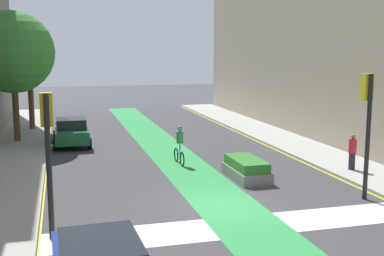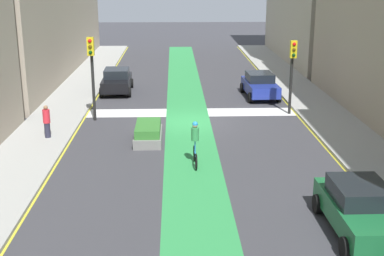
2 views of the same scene
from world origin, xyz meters
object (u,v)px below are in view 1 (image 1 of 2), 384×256
at_px(street_tree_near, 13,52).
at_px(median_planter, 246,169).
at_px(cyclist_in_lane, 180,144).
at_px(traffic_signal_near_left, 48,137).
at_px(street_tree_far, 29,58).
at_px(traffic_signal_near_right, 367,112).
at_px(pedestrian_sidewalk_right_a, 352,152).
at_px(car_green_left_far, 71,131).

distance_m(street_tree_near, median_planter, 15.49).
bearing_deg(street_tree_near, cyclist_in_lane, -44.05).
bearing_deg(median_planter, traffic_signal_near_left, -148.87).
xyz_separation_m(street_tree_far, median_planter, (9.36, -15.33, -4.47)).
distance_m(traffic_signal_near_right, pedestrian_sidewalk_right_a, 4.44).
distance_m(car_green_left_far, cyclist_in_lane, 7.86).
height_order(traffic_signal_near_right, pedestrian_sidewalk_right_a, traffic_signal_near_right).
height_order(traffic_signal_near_left, street_tree_near, street_tree_near).
height_order(traffic_signal_near_left, cyclist_in_lane, traffic_signal_near_left).
bearing_deg(traffic_signal_near_right, cyclist_in_lane, 126.70).
relative_size(car_green_left_far, street_tree_far, 0.66).
xyz_separation_m(pedestrian_sidewalk_right_a, street_tree_near, (-14.80, 11.15, 4.29)).
bearing_deg(street_tree_far, car_green_left_far, -67.63).
bearing_deg(median_planter, pedestrian_sidewalk_right_a, -3.72).
xyz_separation_m(traffic_signal_near_left, median_planter, (7.84, 4.73, -2.54)).
height_order(traffic_signal_near_left, median_planter, traffic_signal_near_left).
relative_size(cyclist_in_lane, street_tree_far, 0.29).
relative_size(pedestrian_sidewalk_right_a, median_planter, 0.57).
xyz_separation_m(pedestrian_sidewalk_right_a, median_planter, (-4.84, 0.31, -0.55)).
bearing_deg(traffic_signal_near_left, traffic_signal_near_right, 5.22).
height_order(traffic_signal_near_right, street_tree_near, street_tree_near).
relative_size(cyclist_in_lane, median_planter, 0.67).
bearing_deg(traffic_signal_near_left, street_tree_far, 94.33).
height_order(traffic_signal_near_left, car_green_left_far, traffic_signal_near_left).
distance_m(cyclist_in_lane, pedestrian_sidewalk_right_a, 7.81).
bearing_deg(traffic_signal_near_left, cyclist_in_lane, 54.33).
bearing_deg(street_tree_near, traffic_signal_near_left, -82.23).
distance_m(cyclist_in_lane, median_planter, 3.91).
relative_size(street_tree_near, median_planter, 2.70).
bearing_deg(pedestrian_sidewalk_right_a, street_tree_far, 132.22).
distance_m(street_tree_far, median_planter, 18.50).
xyz_separation_m(traffic_signal_near_left, pedestrian_sidewalk_right_a, (12.67, 4.42, -1.99)).
bearing_deg(traffic_signal_near_right, street_tree_near, 131.85).
xyz_separation_m(cyclist_in_lane, pedestrian_sidewalk_right_a, (6.95, -3.56, -0.02)).
relative_size(traffic_signal_near_right, street_tree_near, 0.61).
bearing_deg(street_tree_far, median_planter, -58.60).
distance_m(street_tree_near, street_tree_far, 4.55).
distance_m(car_green_left_far, street_tree_far, 7.55).
height_order(traffic_signal_near_left, pedestrian_sidewalk_right_a, traffic_signal_near_left).
distance_m(traffic_signal_near_right, median_planter, 5.58).
bearing_deg(traffic_signal_near_right, median_planter, 129.59).
height_order(car_green_left_far, street_tree_near, street_tree_near).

